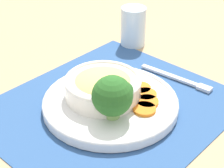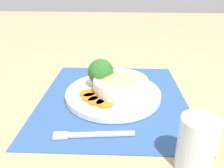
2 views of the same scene
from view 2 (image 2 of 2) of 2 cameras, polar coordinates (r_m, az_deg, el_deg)
The scene contains 11 objects.
ground_plane at distance 0.66m, azimuth 0.29°, elevation -3.59°, with size 4.00×4.00×0.00m, color tan.
placemat at distance 0.66m, azimuth 0.29°, elevation -3.44°, with size 0.50×0.44×0.00m.
plate at distance 0.65m, azimuth 0.29°, elevation -2.42°, with size 0.28×0.28×0.02m.
bowl at distance 0.64m, azimuth 2.26°, elevation -0.15°, with size 0.16×0.16×0.05m.
broccoli_floret at distance 0.67m, azimuth -2.98°, elevation 3.09°, with size 0.08×0.08×0.09m.
carrot_slice_near at distance 0.64m, azimuth -6.40°, elevation -2.50°, with size 0.05×0.05×0.01m.
carrot_slice_middle at distance 0.62m, azimuth -5.66°, elevation -3.56°, with size 0.05×0.05×0.01m.
carrot_slice_far at distance 0.60m, azimuth -4.10°, elevation -4.45°, with size 0.05×0.05×0.01m.
carrot_slice_extra at distance 0.59m, azimuth -1.87°, elevation -5.04°, with size 0.05×0.05×0.01m.
water_glass at distance 0.44m, azimuth 21.05°, elevation -15.00°, with size 0.07×0.07×0.11m.
fork at distance 0.51m, azimuth -6.84°, elevation -13.02°, with size 0.04×0.18×0.01m.
Camera 2 is at (-0.58, -0.04, 0.32)m, focal length 35.00 mm.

